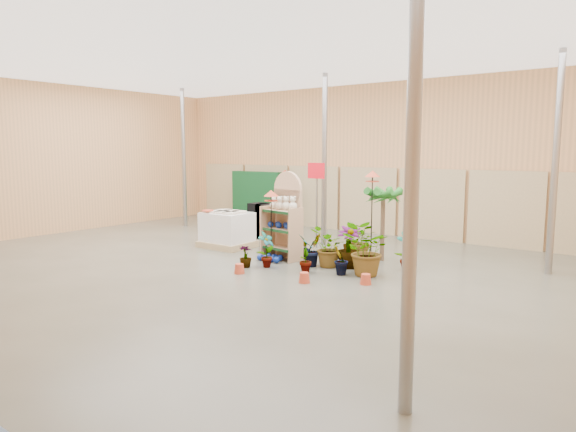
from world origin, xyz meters
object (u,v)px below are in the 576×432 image
Objects in this scene: potted_plant_2 at (328,248)px; pallet_stack at (227,230)px; display_shelf at (285,219)px; bird_table_front at (271,196)px.

pallet_stack is at bearing 173.66° from potted_plant_2.
pallet_stack reaches higher than potted_plant_2.
display_shelf reaches higher than pallet_stack.
bird_table_front is at bearing -18.04° from pallet_stack.
pallet_stack is (-2.08, 0.22, -0.47)m from display_shelf.
display_shelf is 0.71m from bird_table_front.
pallet_stack is at bearing 162.51° from bird_table_front.
potted_plant_2 is (3.37, -0.37, -0.03)m from pallet_stack.
pallet_stack is 1.49× the size of potted_plant_2.
potted_plant_2 is (1.38, 0.25, -1.07)m from bird_table_front.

